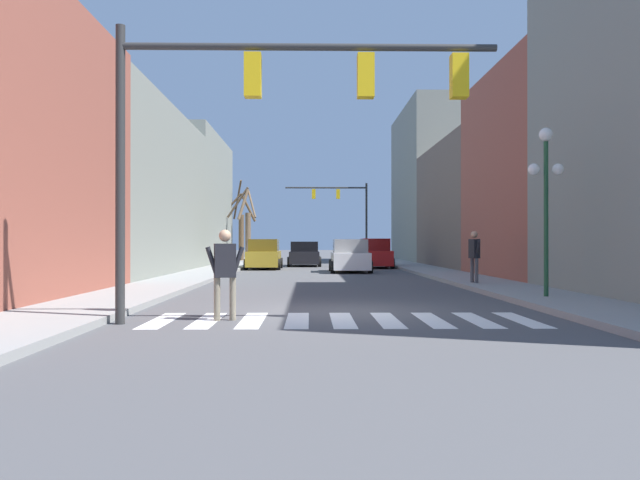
{
  "coord_description": "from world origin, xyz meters",
  "views": [
    {
      "loc": [
        -0.65,
        -14.03,
        1.55
      ],
      "look_at": [
        0.03,
        28.03,
        1.74
      ],
      "focal_mm": 35.0,
      "sensor_mm": 36.0,
      "label": 1
    }
  ],
  "objects_px": {
    "car_at_intersection": "(304,255)",
    "car_parked_right_far": "(350,257)",
    "traffic_signal_near": "(267,101)",
    "street_lamp_right_corner": "(546,177)",
    "pedestrian_waiting_at_curb": "(474,252)",
    "car_parked_right_mid": "(264,255)",
    "street_tree_right_mid": "(241,228)",
    "car_parked_left_far": "(375,254)",
    "traffic_signal_far": "(343,204)",
    "street_tree_left_mid": "(247,228)",
    "pedestrian_near_right_corner": "(225,267)"
  },
  "relations": [
    {
      "from": "car_at_intersection",
      "to": "car_parked_right_far",
      "type": "bearing_deg",
      "value": 16.02
    },
    {
      "from": "traffic_signal_near",
      "to": "street_lamp_right_corner",
      "type": "bearing_deg",
      "value": 31.29
    },
    {
      "from": "street_lamp_right_corner",
      "to": "pedestrian_waiting_at_curb",
      "type": "bearing_deg",
      "value": 94.2
    },
    {
      "from": "car_parked_right_mid",
      "to": "street_tree_right_mid",
      "type": "bearing_deg",
      "value": 12.15
    },
    {
      "from": "car_at_intersection",
      "to": "street_lamp_right_corner",
      "type": "bearing_deg",
      "value": 14.48
    },
    {
      "from": "car_parked_right_mid",
      "to": "car_parked_right_far",
      "type": "distance_m",
      "value": 6.2
    },
    {
      "from": "car_parked_left_far",
      "to": "car_parked_right_far",
      "type": "xyz_separation_m",
      "value": [
        -1.89,
        -5.56,
        -0.03
      ]
    },
    {
      "from": "street_tree_right_mid",
      "to": "traffic_signal_near",
      "type": "bearing_deg",
      "value": -82.95
    },
    {
      "from": "traffic_signal_far",
      "to": "car_parked_right_far",
      "type": "relative_size",
      "value": 1.64
    },
    {
      "from": "car_parked_right_mid",
      "to": "street_tree_left_mid",
      "type": "relative_size",
      "value": 0.77
    },
    {
      "from": "traffic_signal_near",
      "to": "street_tree_left_mid",
      "type": "height_order",
      "value": "street_tree_left_mid"
    },
    {
      "from": "traffic_signal_far",
      "to": "car_at_intersection",
      "type": "bearing_deg",
      "value": -104.58
    },
    {
      "from": "traffic_signal_near",
      "to": "traffic_signal_far",
      "type": "distance_m",
      "value": 42.33
    },
    {
      "from": "car_parked_right_far",
      "to": "street_tree_left_mid",
      "type": "xyz_separation_m",
      "value": [
        -6.84,
        13.68,
        1.89
      ]
    },
    {
      "from": "street_tree_right_mid",
      "to": "traffic_signal_far",
      "type": "bearing_deg",
      "value": 26.96
    },
    {
      "from": "traffic_signal_near",
      "to": "car_parked_right_far",
      "type": "relative_size",
      "value": 1.67
    },
    {
      "from": "street_tree_right_mid",
      "to": "car_at_intersection",
      "type": "bearing_deg",
      "value": -58.13
    },
    {
      "from": "car_parked_right_mid",
      "to": "car_parked_right_far",
      "type": "height_order",
      "value": "car_parked_right_mid"
    },
    {
      "from": "car_parked_left_far",
      "to": "car_at_intersection",
      "type": "bearing_deg",
      "value": 54.92
    },
    {
      "from": "traffic_signal_near",
      "to": "street_tree_right_mid",
      "type": "xyz_separation_m",
      "value": [
        -4.69,
        37.88,
        -1.54
      ]
    },
    {
      "from": "street_tree_left_mid",
      "to": "car_parked_right_far",
      "type": "bearing_deg",
      "value": -63.44
    },
    {
      "from": "car_parked_left_far",
      "to": "street_tree_left_mid",
      "type": "distance_m",
      "value": 12.06
    },
    {
      "from": "street_lamp_right_corner",
      "to": "car_at_intersection",
      "type": "xyz_separation_m",
      "value": [
        -6.54,
        25.33,
        -2.51
      ]
    },
    {
      "from": "street_lamp_right_corner",
      "to": "pedestrian_waiting_at_curb",
      "type": "height_order",
      "value": "street_lamp_right_corner"
    },
    {
      "from": "car_parked_left_far",
      "to": "car_parked_right_mid",
      "type": "relative_size",
      "value": 0.97
    },
    {
      "from": "pedestrian_near_right_corner",
      "to": "street_lamp_right_corner",
      "type": "bearing_deg",
      "value": -168.01
    },
    {
      "from": "street_lamp_right_corner",
      "to": "car_parked_left_far",
      "type": "bearing_deg",
      "value": 95.57
    },
    {
      "from": "street_lamp_right_corner",
      "to": "street_tree_right_mid",
      "type": "distance_m",
      "value": 35.6
    },
    {
      "from": "pedestrian_near_right_corner",
      "to": "pedestrian_waiting_at_curb",
      "type": "xyz_separation_m",
      "value": [
        7.47,
        9.32,
        0.15
      ]
    },
    {
      "from": "street_lamp_right_corner",
      "to": "car_at_intersection",
      "type": "height_order",
      "value": "street_lamp_right_corner"
    },
    {
      "from": "street_tree_right_mid",
      "to": "pedestrian_near_right_corner",
      "type": "bearing_deg",
      "value": -84.16
    },
    {
      "from": "street_lamp_right_corner",
      "to": "car_parked_right_mid",
      "type": "bearing_deg",
      "value": 113.35
    },
    {
      "from": "car_at_intersection",
      "to": "pedestrian_waiting_at_curb",
      "type": "bearing_deg",
      "value": 17.24
    },
    {
      "from": "traffic_signal_far",
      "to": "pedestrian_near_right_corner",
      "type": "xyz_separation_m",
      "value": [
        -4.61,
        -41.64,
        -3.83
      ]
    },
    {
      "from": "traffic_signal_far",
      "to": "street_lamp_right_corner",
      "type": "bearing_deg",
      "value": -85.07
    },
    {
      "from": "street_tree_left_mid",
      "to": "pedestrian_near_right_corner",
      "type": "bearing_deg",
      "value": -84.93
    },
    {
      "from": "pedestrian_near_right_corner",
      "to": "street_tree_left_mid",
      "type": "xyz_separation_m",
      "value": [
        -3.02,
        34.12,
        1.62
      ]
    },
    {
      "from": "car_parked_right_far",
      "to": "street_tree_left_mid",
      "type": "bearing_deg",
      "value": 26.56
    },
    {
      "from": "pedestrian_near_right_corner",
      "to": "street_tree_left_mid",
      "type": "height_order",
      "value": "street_tree_left_mid"
    },
    {
      "from": "traffic_signal_far",
      "to": "street_tree_left_mid",
      "type": "distance_m",
      "value": 10.94
    },
    {
      "from": "car_parked_left_far",
      "to": "car_parked_right_far",
      "type": "distance_m",
      "value": 5.87
    },
    {
      "from": "car_parked_right_mid",
      "to": "street_tree_left_mid",
      "type": "height_order",
      "value": "street_tree_left_mid"
    },
    {
      "from": "pedestrian_near_right_corner",
      "to": "traffic_signal_far",
      "type": "bearing_deg",
      "value": -109.74
    },
    {
      "from": "car_parked_left_far",
      "to": "car_at_intersection",
      "type": "xyz_separation_m",
      "value": [
        -4.37,
        3.07,
        -0.07
      ]
    },
    {
      "from": "traffic_signal_near",
      "to": "pedestrian_near_right_corner",
      "type": "relative_size",
      "value": 4.03
    },
    {
      "from": "traffic_signal_far",
      "to": "pedestrian_near_right_corner",
      "type": "relative_size",
      "value": 3.94
    },
    {
      "from": "traffic_signal_far",
      "to": "pedestrian_near_right_corner",
      "type": "distance_m",
      "value": 42.07
    },
    {
      "from": "car_parked_left_far",
      "to": "pedestrian_near_right_corner",
      "type": "height_order",
      "value": "pedestrian_near_right_corner"
    },
    {
      "from": "traffic_signal_far",
      "to": "street_tree_left_mid",
      "type": "bearing_deg",
      "value": -135.39
    },
    {
      "from": "street_lamp_right_corner",
      "to": "pedestrian_near_right_corner",
      "type": "height_order",
      "value": "street_lamp_right_corner"
    }
  ]
}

